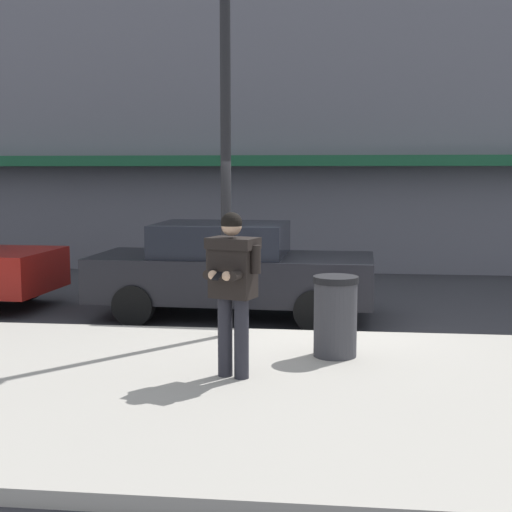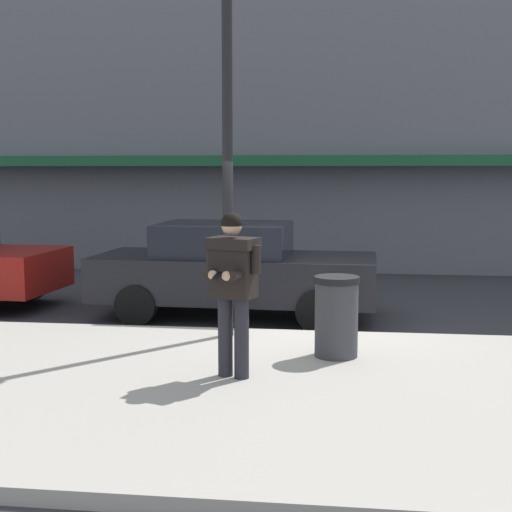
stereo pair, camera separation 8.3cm
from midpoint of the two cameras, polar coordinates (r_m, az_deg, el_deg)
ground_plane at (r=10.37m, az=4.46°, el=-6.45°), size 80.00×80.00×0.00m
sidewalk at (r=7.62m, az=11.37°, el=-10.94°), size 32.00×5.30×0.14m
curb_paint_line at (r=10.43m, az=10.00°, el=-6.43°), size 28.00×0.12×0.01m
storefront_facade at (r=19.02m, az=8.79°, el=19.08°), size 28.00×4.70×12.89m
parked_sedan_mid at (r=11.54m, az=-2.30°, el=-1.07°), size 4.56×2.05×1.54m
man_texting_on_phone at (r=7.65m, az=-2.20°, el=-1.65°), size 0.62×0.65×1.81m
street_lamp_post at (r=9.58m, az=-2.71°, el=11.39°), size 0.36×0.36×4.88m
trash_bin at (r=8.68m, az=6.09°, el=-4.80°), size 0.55×0.55×0.98m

